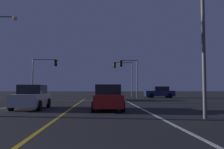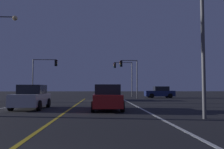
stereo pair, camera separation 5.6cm
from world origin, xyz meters
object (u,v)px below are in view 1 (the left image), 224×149
object	(u,v)px
car_ahead_far	(105,93)
car_oncoming	(32,97)
car_crossing_side	(160,92)
street_lamp_left_mid	(0,48)
car_lead_same_lane	(108,98)
street_lamp_right_near	(191,15)
traffic_light_near_right	(129,70)
traffic_light_far_right	(123,71)
traffic_light_near_left	(45,69)

from	to	relation	value
car_ahead_far	car_oncoming	distance (m)	12.60
car_crossing_side	street_lamp_left_mid	xyz separation A→B (m)	(-17.61, -13.64, 4.20)
car_lead_same_lane	car_oncoming	world-z (taller)	same
car_ahead_far	street_lamp_right_near	size ratio (longest dim) A/B	0.54
street_lamp_right_near	traffic_light_near_right	bearing A→B (deg)	-88.91
car_crossing_side	traffic_light_far_right	bearing A→B (deg)	-38.97
car_crossing_side	traffic_light_near_right	xyz separation A→B (m)	(-4.78, -1.42, 3.18)
car_crossing_side	traffic_light_near_right	bearing A→B (deg)	16.60
car_ahead_far	traffic_light_near_left	world-z (taller)	traffic_light_near_left
traffic_light_far_right	car_crossing_side	bearing A→B (deg)	141.03
car_ahead_far	street_lamp_left_mid	world-z (taller)	street_lamp_left_mid
car_crossing_side	street_lamp_left_mid	size ratio (longest dim) A/B	0.54
car_crossing_side	traffic_light_near_left	world-z (taller)	traffic_light_near_left
car_crossing_side	traffic_light_near_left	bearing A→B (deg)	4.91
traffic_light_near_right	traffic_light_far_right	bearing A→B (deg)	-87.32
car_lead_same_lane	traffic_light_near_left	xyz separation A→B (m)	(-8.24, 17.49, 3.27)
traffic_light_near_right	car_crossing_side	bearing A→B (deg)	-163.40
car_lead_same_lane	car_ahead_far	xyz separation A→B (m)	(0.10, 12.63, 0.00)
car_ahead_far	street_lamp_left_mid	bearing A→B (deg)	128.08
traffic_light_far_right	car_lead_same_lane	bearing A→B (deg)	81.84
car_ahead_far	car_oncoming	bearing A→B (deg)	154.51
car_crossing_side	car_ahead_far	distance (m)	10.36
car_ahead_far	traffic_light_near_right	world-z (taller)	traffic_light_near_right
traffic_light_far_right	street_lamp_left_mid	bearing A→B (deg)	54.62
traffic_light_near_left	street_lamp_right_near	bearing A→B (deg)	-61.01
car_crossing_side	traffic_light_far_right	size ratio (longest dim) A/B	0.75
traffic_light_far_right	street_lamp_right_near	size ratio (longest dim) A/B	0.72
car_oncoming	traffic_light_near_right	bearing A→B (deg)	151.34
car_crossing_side	car_oncoming	size ratio (longest dim) A/B	1.00
traffic_light_near_left	traffic_light_far_right	size ratio (longest dim) A/B	0.96
car_oncoming	street_lamp_left_mid	world-z (taller)	street_lamp_left_mid
car_oncoming	car_lead_same_lane	bearing A→B (deg)	76.76
street_lamp_right_near	car_crossing_side	bearing A→B (deg)	-100.52
car_lead_same_lane	car_oncoming	xyz separation A→B (m)	(-5.32, 1.25, 0.00)
car_lead_same_lane	traffic_light_far_right	size ratio (longest dim) A/B	0.75
car_lead_same_lane	traffic_light_near_right	xyz separation A→B (m)	(3.55, 17.49, 3.18)
car_oncoming	street_lamp_left_mid	xyz separation A→B (m)	(-3.96, 4.03, 4.20)
car_crossing_side	street_lamp_right_near	size ratio (longest dim) A/B	0.54
car_lead_same_lane	traffic_light_near_right	distance (m)	18.13
car_oncoming	traffic_light_near_right	world-z (taller)	traffic_light_near_right
car_lead_same_lane	street_lamp_left_mid	size ratio (longest dim) A/B	0.54
street_lamp_left_mid	traffic_light_near_right	bearing A→B (deg)	43.58
car_crossing_side	street_lamp_right_near	world-z (taller)	street_lamp_right_near
traffic_light_near_left	street_lamp_right_near	distance (m)	25.22
traffic_light_near_right	traffic_light_far_right	world-z (taller)	traffic_light_far_right
car_ahead_far	street_lamp_left_mid	size ratio (longest dim) A/B	0.54
car_ahead_far	traffic_light_far_right	xyz separation A→B (m)	(3.19, 10.36, 3.41)
car_ahead_far	car_oncoming	xyz separation A→B (m)	(-5.42, -11.38, 0.00)
car_oncoming	street_lamp_left_mid	size ratio (longest dim) A/B	0.54
car_lead_same_lane	car_ahead_far	size ratio (longest dim) A/B	1.00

